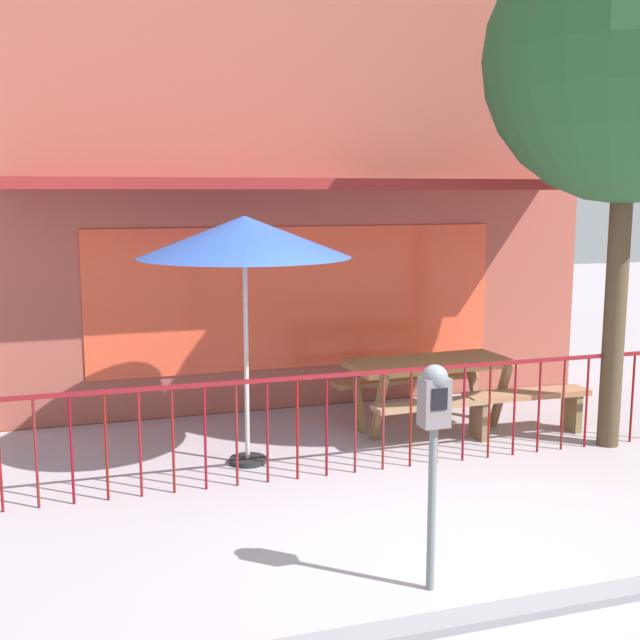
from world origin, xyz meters
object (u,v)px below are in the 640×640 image
object	(u,v)px
parking_meter_near	(434,418)
street_tree	(630,58)
patio_bench	(527,403)
picnic_table_left	(429,375)
patio_umbrella	(244,238)

from	to	relation	value
parking_meter_near	street_tree	distance (m)	4.66
patio_bench	street_tree	distance (m)	3.63
patio_bench	parking_meter_near	bearing A→B (deg)	-131.39
picnic_table_left	street_tree	distance (m)	3.77
patio_umbrella	patio_bench	world-z (taller)	patio_umbrella
patio_umbrella	parking_meter_near	xyz separation A→B (m)	(0.61, -2.81, -1.01)
street_tree	picnic_table_left	bearing A→B (deg)	144.47
picnic_table_left	parking_meter_near	size ratio (longest dim) A/B	1.23
parking_meter_near	street_tree	bearing A→B (deg)	35.78
picnic_table_left	parking_meter_near	world-z (taller)	parking_meter_near
parking_meter_near	picnic_table_left	bearing A→B (deg)	64.94
patio_umbrella	street_tree	distance (m)	4.11
patio_umbrella	street_tree	world-z (taller)	street_tree
picnic_table_left	patio_bench	distance (m)	1.08
picnic_table_left	patio_bench	bearing A→B (deg)	-29.44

